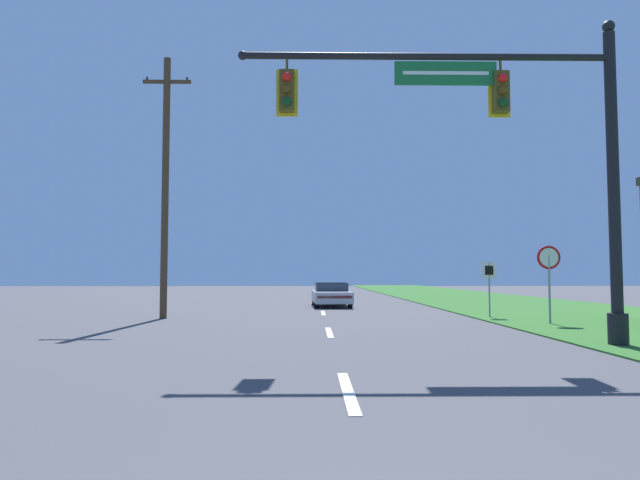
{
  "coord_description": "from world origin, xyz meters",
  "views": [
    {
      "loc": [
        -0.51,
        -1.93,
        1.6
      ],
      "look_at": [
        0.0,
        30.57,
        3.59
      ],
      "focal_mm": 32.0,
      "sensor_mm": 36.0,
      "label": 1
    }
  ],
  "objects_px": {
    "route_sign_post": "(489,277)",
    "utility_pole_near": "(165,182)",
    "signal_mast": "(520,147)",
    "stop_sign": "(549,267)",
    "car_ahead": "(331,294)"
  },
  "relations": [
    {
      "from": "signal_mast",
      "to": "car_ahead",
      "type": "relative_size",
      "value": 1.85
    },
    {
      "from": "route_sign_post",
      "to": "utility_pole_near",
      "type": "distance_m",
      "value": 12.58
    },
    {
      "from": "signal_mast",
      "to": "stop_sign",
      "type": "xyz_separation_m",
      "value": [
        2.93,
        5.52,
        -2.66
      ]
    },
    {
      "from": "route_sign_post",
      "to": "stop_sign",
      "type": "bearing_deg",
      "value": -69.97
    },
    {
      "from": "utility_pole_near",
      "to": "stop_sign",
      "type": "bearing_deg",
      "value": -12.09
    },
    {
      "from": "car_ahead",
      "to": "utility_pole_near",
      "type": "xyz_separation_m",
      "value": [
        -6.46,
        -8.06,
        4.44
      ]
    },
    {
      "from": "route_sign_post",
      "to": "car_ahead",
      "type": "bearing_deg",
      "value": 125.11
    },
    {
      "from": "route_sign_post",
      "to": "utility_pole_near",
      "type": "height_order",
      "value": "utility_pole_near"
    },
    {
      "from": "signal_mast",
      "to": "utility_pole_near",
      "type": "xyz_separation_m",
      "value": [
        -10.2,
        8.34,
        0.51
      ]
    },
    {
      "from": "signal_mast",
      "to": "route_sign_post",
      "type": "distance_m",
      "value": 9.12
    },
    {
      "from": "stop_sign",
      "to": "utility_pole_near",
      "type": "relative_size",
      "value": 0.26
    },
    {
      "from": "stop_sign",
      "to": "route_sign_post",
      "type": "bearing_deg",
      "value": 110.03
    },
    {
      "from": "signal_mast",
      "to": "stop_sign",
      "type": "bearing_deg",
      "value": 62.09
    },
    {
      "from": "signal_mast",
      "to": "stop_sign",
      "type": "distance_m",
      "value": 6.8
    },
    {
      "from": "signal_mast",
      "to": "utility_pole_near",
      "type": "relative_size",
      "value": 0.9
    }
  ]
}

